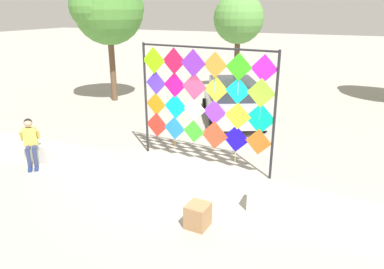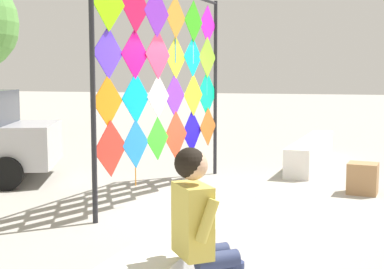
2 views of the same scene
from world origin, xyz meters
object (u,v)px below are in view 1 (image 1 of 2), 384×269
object	(u,v)px
cardboard_box_large	(198,215)
tree_broadleaf	(105,8)
parked_car	(232,100)
seated_vendor	(30,140)
kite_display_rack	(205,97)
tree_palm_like	(237,19)

from	to	relation	value
cardboard_box_large	tree_broadleaf	world-z (taller)	tree_broadleaf
cardboard_box_large	parked_car	bearing A→B (deg)	103.15
parked_car	cardboard_box_large	world-z (taller)	parked_car
cardboard_box_large	tree_broadleaf	distance (m)	12.40
seated_vendor	parked_car	distance (m)	7.64
seated_vendor	parked_car	world-z (taller)	parked_car
seated_vendor	kite_display_rack	bearing A→B (deg)	26.65
parked_car	cardboard_box_large	bearing A→B (deg)	-76.85
seated_vendor	cardboard_box_large	bearing A→B (deg)	-8.35
cardboard_box_large	tree_palm_like	size ratio (longest dim) A/B	0.10
seated_vendor	parked_car	size ratio (longest dim) A/B	0.30
tree_broadleaf	kite_display_rack	bearing A→B (deg)	-36.05
tree_palm_like	parked_car	bearing A→B (deg)	-73.15
parked_car	cardboard_box_large	size ratio (longest dim) A/B	9.18
parked_car	tree_palm_like	size ratio (longest dim) A/B	0.92
tree_broadleaf	seated_vendor	bearing A→B (deg)	-69.85
kite_display_rack	tree_broadleaf	distance (m)	9.18
cardboard_box_large	tree_broadleaf	xyz separation A→B (m)	(-8.29, 8.26, 4.10)
tree_palm_like	tree_broadleaf	size ratio (longest dim) A/B	0.87
kite_display_rack	tree_broadleaf	xyz separation A→B (m)	(-7.17, 5.22, 2.35)
tree_broadleaf	tree_palm_like	bearing A→B (deg)	39.30
seated_vendor	tree_palm_like	xyz separation A→B (m)	(2.32, 11.58, 3.02)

